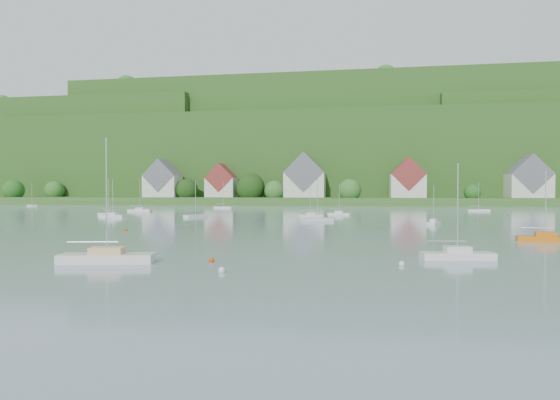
# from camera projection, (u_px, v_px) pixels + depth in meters

# --- Properties ---
(far_shore_strip) EXTENTS (600.00, 60.00, 3.00)m
(far_shore_strip) POSITION_uv_depth(u_px,v_px,m) (296.00, 200.00, 204.68)
(far_shore_strip) COLOR #2A4F1D
(far_shore_strip) RESTS_ON ground
(forested_ridge) EXTENTS (620.00, 181.22, 69.89)m
(forested_ridge) POSITION_uv_depth(u_px,v_px,m) (312.00, 161.00, 271.93)
(forested_ridge) COLOR #1E4315
(forested_ridge) RESTS_ON ground
(village_building_0) EXTENTS (14.00, 10.40, 16.00)m
(village_building_0) POSITION_uv_depth(u_px,v_px,m) (163.00, 182.00, 200.34)
(village_building_0) COLOR beige
(village_building_0) RESTS_ON far_shore_strip
(village_building_1) EXTENTS (12.00, 9.36, 14.00)m
(village_building_1) POSITION_uv_depth(u_px,v_px,m) (222.00, 183.00, 198.40)
(village_building_1) COLOR beige
(village_building_1) RESTS_ON far_shore_strip
(village_building_2) EXTENTS (16.00, 11.44, 18.00)m
(village_building_2) POSITION_uv_depth(u_px,v_px,m) (305.00, 179.00, 191.88)
(village_building_2) COLOR beige
(village_building_2) RESTS_ON far_shore_strip
(village_building_3) EXTENTS (13.00, 10.40, 15.50)m
(village_building_3) POSITION_uv_depth(u_px,v_px,m) (407.00, 181.00, 183.64)
(village_building_3) COLOR beige
(village_building_3) RESTS_ON far_shore_strip
(village_building_4) EXTENTS (15.00, 10.40, 16.50)m
(village_building_4) POSITION_uv_depth(u_px,v_px,m) (528.00, 180.00, 180.51)
(village_building_4) COLOR beige
(village_building_4) RESTS_ON far_shore_strip
(near_sailboat_2) EXTENTS (7.28, 3.28, 9.50)m
(near_sailboat_2) POSITION_uv_depth(u_px,v_px,m) (107.00, 257.00, 36.22)
(near_sailboat_2) COLOR silver
(near_sailboat_2) RESTS_ON ground
(near_sailboat_3) EXTENTS (5.87, 2.40, 7.69)m
(near_sailboat_3) POSITION_uv_depth(u_px,v_px,m) (457.00, 254.00, 38.07)
(near_sailboat_3) COLOR silver
(near_sailboat_3) RESTS_ON ground
(near_sailboat_5) EXTENTS (5.85, 2.48, 7.65)m
(near_sailboat_5) POSITION_uv_depth(u_px,v_px,m) (545.00, 238.00, 51.60)
(near_sailboat_5) COLOR #C4620C
(near_sailboat_5) RESTS_ON ground
(mooring_buoy_1) EXTENTS (0.47, 0.47, 0.47)m
(mooring_buoy_1) POSITION_uv_depth(u_px,v_px,m) (222.00, 272.00, 32.09)
(mooring_buoy_1) COLOR silver
(mooring_buoy_1) RESTS_ON ground
(mooring_buoy_2) EXTENTS (0.44, 0.44, 0.44)m
(mooring_buoy_2) POSITION_uv_depth(u_px,v_px,m) (212.00, 262.00, 36.69)
(mooring_buoy_2) COLOR #CA3706
(mooring_buoy_2) RESTS_ON ground
(mooring_buoy_3) EXTENTS (0.42, 0.42, 0.42)m
(mooring_buoy_3) POSITION_uv_depth(u_px,v_px,m) (126.00, 231.00, 65.56)
(mooring_buoy_3) COLOR #CA3706
(mooring_buoy_3) RESTS_ON ground
(mooring_buoy_4) EXTENTS (0.43, 0.43, 0.43)m
(mooring_buoy_4) POSITION_uv_depth(u_px,v_px,m) (402.00, 265.00, 35.03)
(mooring_buoy_4) COLOR silver
(mooring_buoy_4) RESTS_ON ground
(far_sailboat_cluster) EXTENTS (200.69, 78.96, 8.71)m
(far_sailboat_cluster) POSITION_uv_depth(u_px,v_px,m) (256.00, 212.00, 118.95)
(far_sailboat_cluster) COLOR silver
(far_sailboat_cluster) RESTS_ON ground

